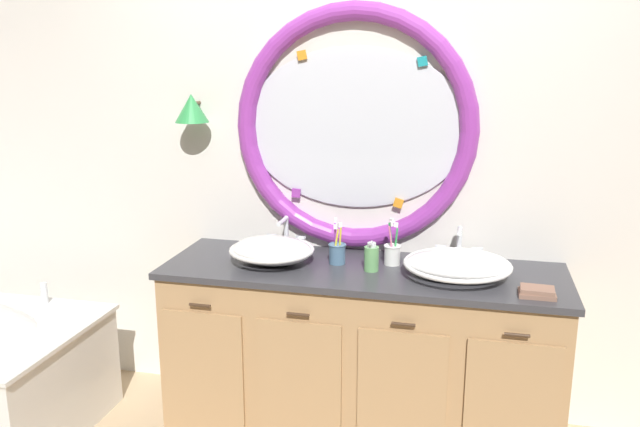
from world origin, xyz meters
TOP-DOWN VIEW (x-y plane):
  - back_wall_assembly at (-0.00, 0.58)m, footprint 6.40×0.26m
  - vanity_counter at (0.08, 0.26)m, footprint 1.85×0.62m
  - sink_basin_left at (-0.35, 0.23)m, footprint 0.40×0.40m
  - sink_basin_right at (0.51, 0.23)m, footprint 0.48×0.48m
  - faucet_set_left at (-0.35, 0.46)m, footprint 0.20×0.15m
  - faucet_set_right at (0.51, 0.47)m, footprint 0.22×0.12m
  - toothbrush_holder_left at (-0.05, 0.30)m, footprint 0.08×0.08m
  - toothbrush_holder_right at (0.21, 0.34)m, footprint 0.08×0.08m
  - soap_dispenser at (0.13, 0.23)m, footprint 0.07×0.07m
  - folded_hand_towel at (0.84, 0.07)m, footprint 0.15×0.10m

SIDE VIEW (x-z plane):
  - vanity_counter at x=0.08m, z-range 0.00..0.84m
  - folded_hand_towel at x=0.84m, z-range 0.84..0.88m
  - toothbrush_holder_left at x=-0.05m, z-range 0.79..1.01m
  - toothbrush_holder_right at x=0.21m, z-range 0.79..1.01m
  - sink_basin_right at x=0.51m, z-range 0.84..0.96m
  - soap_dispenser at x=0.13m, z-range 0.83..0.97m
  - sink_basin_left at x=-0.35m, z-range 0.84..0.97m
  - faucet_set_right at x=0.51m, z-range 0.82..0.99m
  - faucet_set_left at x=-0.35m, z-range 0.83..1.00m
  - back_wall_assembly at x=0.00m, z-range 0.02..2.62m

